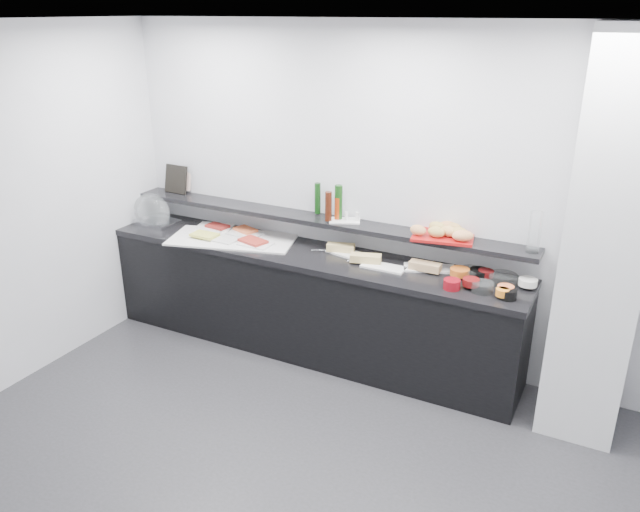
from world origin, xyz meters
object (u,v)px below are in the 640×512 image
at_px(framed_print, 176,179).
at_px(condiment_tray, 345,221).
at_px(carafe, 535,232).
at_px(bread_tray, 443,236).
at_px(cloche_base, 157,222).
at_px(sandwich_plate_mid, 383,267).

xyz_separation_m(framed_print, condiment_tray, (1.76, -0.05, -0.12)).
bearing_deg(carafe, condiment_tray, 179.51).
bearing_deg(bread_tray, cloche_base, 173.28).
relative_size(cloche_base, condiment_tray, 1.56).
bearing_deg(sandwich_plate_mid, cloche_base, 178.95).
height_order(cloche_base, framed_print, framed_print).
distance_m(sandwich_plate_mid, condiment_tray, 0.54).
relative_size(condiment_tray, carafe, 0.82).
bearing_deg(bread_tray, carafe, -10.62).
relative_size(framed_print, condiment_tray, 1.06).
distance_m(condiment_tray, carafe, 1.48).
height_order(condiment_tray, carafe, carafe).
relative_size(sandwich_plate_mid, bread_tray, 0.76).
height_order(sandwich_plate_mid, framed_print, framed_print).
relative_size(framed_print, bread_tray, 0.58).
bearing_deg(bread_tray, framed_print, 168.15).
relative_size(bread_tray, carafe, 1.50).
xyz_separation_m(sandwich_plate_mid, carafe, (1.04, 0.20, 0.39)).
distance_m(sandwich_plate_mid, framed_print, 2.24).
bearing_deg(sandwich_plate_mid, carafe, 10.35).
bearing_deg(sandwich_plate_mid, condiment_tray, 153.49).
height_order(cloche_base, bread_tray, bread_tray).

